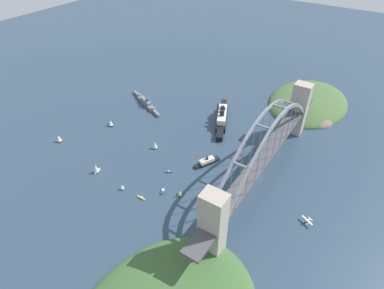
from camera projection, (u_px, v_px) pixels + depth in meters
ground_plane at (260, 178)px, 310.96m from camera, size 1400.00×1400.00×0.00m
harbor_arch_bridge at (265, 153)px, 291.37m from camera, size 253.98×18.23×75.52m
headland_east_shore at (308, 104)px, 424.71m from camera, size 135.39×98.91×26.39m
ocean_liner at (222, 117)px, 387.78m from camera, size 81.30×42.86×19.63m
naval_cruiser at (146, 103)px, 421.44m from camera, size 34.64×70.18×17.09m
harbor_ferry_steamer at (207, 162)px, 326.84m from camera, size 28.53×17.54×8.46m
seaplane_taxiing_near_bridge at (307, 221)px, 266.92m from camera, size 8.41×10.96×5.19m
small_boat_0 at (110, 123)px, 381.11m from camera, size 6.25×9.81×8.81m
small_boat_1 at (180, 193)px, 290.62m from camera, size 4.84×6.79×7.36m
small_boat_2 at (163, 190)px, 296.92m from camera, size 10.95×4.67×2.31m
small_boat_3 at (59, 138)px, 355.84m from camera, size 9.34×6.48×9.81m
small_boat_4 at (96, 168)px, 314.67m from camera, size 9.59×6.55×11.50m
small_boat_5 at (168, 172)px, 317.24m from camera, size 5.20×6.75×2.12m
small_boat_6 at (141, 198)px, 289.84m from camera, size 2.05×9.35×1.84m
small_boat_7 at (155, 145)px, 346.04m from camera, size 9.46×6.22×9.79m
small_boat_8 at (122, 187)px, 297.50m from camera, size 6.86×4.02×6.42m
channel_marker_buoy at (242, 155)px, 337.76m from camera, size 2.20×2.20×2.75m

